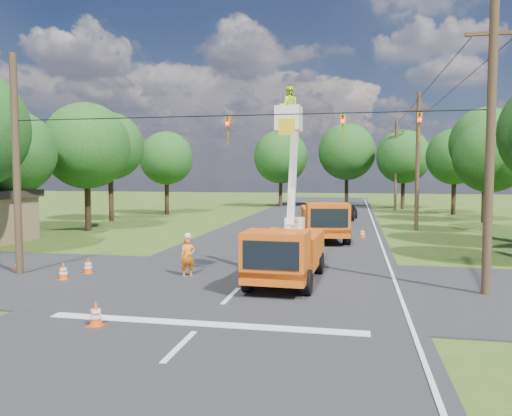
% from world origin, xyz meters
% --- Properties ---
extents(ground, '(140.00, 140.00, 0.00)m').
position_xyz_m(ground, '(0.00, 20.00, 0.00)').
color(ground, '#345218').
rests_on(ground, ground).
extents(road_main, '(12.00, 100.00, 0.06)m').
position_xyz_m(road_main, '(0.00, 20.00, 0.00)').
color(road_main, black).
rests_on(road_main, ground).
extents(road_cross, '(56.00, 10.00, 0.07)m').
position_xyz_m(road_cross, '(0.00, 2.00, 0.00)').
color(road_cross, black).
rests_on(road_cross, ground).
extents(stop_bar, '(9.00, 0.45, 0.02)m').
position_xyz_m(stop_bar, '(0.00, -3.20, 0.00)').
color(stop_bar, silver).
rests_on(stop_bar, ground).
extents(edge_line, '(0.12, 90.00, 0.02)m').
position_xyz_m(edge_line, '(5.60, 20.00, 0.00)').
color(edge_line, silver).
rests_on(edge_line, ground).
extents(bucket_truck, '(2.57, 6.00, 7.46)m').
position_xyz_m(bucket_truck, '(1.53, 2.44, 1.56)').
color(bucket_truck, '#D54A0F').
rests_on(bucket_truck, ground).
extents(second_truck, '(3.41, 6.85, 2.46)m').
position_xyz_m(second_truck, '(2.22, 14.71, 1.28)').
color(second_truck, '#D54A0F').
rests_on(second_truck, ground).
extents(ground_worker, '(0.71, 0.64, 1.63)m').
position_xyz_m(ground_worker, '(-2.53, 2.92, 0.81)').
color(ground_worker, orange).
rests_on(ground_worker, ground).
extents(distant_car, '(2.13, 4.36, 1.43)m').
position_xyz_m(distant_car, '(3.32, 29.37, 0.72)').
color(distant_car, black).
rests_on(distant_car, ground).
extents(traffic_cone_0, '(0.38, 0.38, 0.71)m').
position_xyz_m(traffic_cone_0, '(-2.80, -3.88, 0.36)').
color(traffic_cone_0, '#DD480B').
rests_on(traffic_cone_0, ground).
extents(traffic_cone_1, '(0.38, 0.38, 0.71)m').
position_xyz_m(traffic_cone_1, '(0.46, 7.71, 0.36)').
color(traffic_cone_1, '#DD480B').
rests_on(traffic_cone_1, ground).
extents(traffic_cone_2, '(0.38, 0.38, 0.71)m').
position_xyz_m(traffic_cone_2, '(1.76, 10.61, 0.36)').
color(traffic_cone_2, '#DD480B').
rests_on(traffic_cone_2, ground).
extents(traffic_cone_3, '(0.38, 0.38, 0.71)m').
position_xyz_m(traffic_cone_3, '(-6.72, 2.56, 0.36)').
color(traffic_cone_3, '#DD480B').
rests_on(traffic_cone_3, ground).
extents(traffic_cone_4, '(0.38, 0.38, 0.71)m').
position_xyz_m(traffic_cone_4, '(-7.06, 1.30, 0.36)').
color(traffic_cone_4, '#DD480B').
rests_on(traffic_cone_4, ground).
extents(traffic_cone_5, '(0.38, 0.38, 0.71)m').
position_xyz_m(traffic_cone_5, '(-9.91, 2.53, 0.36)').
color(traffic_cone_5, '#DD480B').
rests_on(traffic_cone_5, ground).
extents(traffic_cone_6, '(0.38, 0.38, 0.71)m').
position_xyz_m(traffic_cone_6, '(4.56, 16.36, 0.36)').
color(traffic_cone_6, '#DD480B').
rests_on(traffic_cone_6, ground).
extents(pole_right_near, '(1.80, 0.30, 10.00)m').
position_xyz_m(pole_right_near, '(8.50, 2.00, 5.11)').
color(pole_right_near, '#4C3823').
rests_on(pole_right_near, ground).
extents(pole_right_mid, '(1.80, 0.30, 10.00)m').
position_xyz_m(pole_right_mid, '(8.50, 22.00, 5.11)').
color(pole_right_mid, '#4C3823').
rests_on(pole_right_mid, ground).
extents(pole_right_far, '(1.80, 0.30, 10.00)m').
position_xyz_m(pole_right_far, '(8.50, 42.00, 5.11)').
color(pole_right_far, '#4C3823').
rests_on(pole_right_far, ground).
extents(pole_left, '(0.30, 0.30, 9.00)m').
position_xyz_m(pole_left, '(-9.50, 2.00, 4.50)').
color(pole_left, '#4C3823').
rests_on(pole_left, ground).
extents(signal_span, '(18.00, 0.29, 1.07)m').
position_xyz_m(signal_span, '(2.23, 1.99, 5.88)').
color(signal_span, black).
rests_on(signal_span, ground).
extents(tree_left_c, '(5.20, 5.20, 8.06)m').
position_xyz_m(tree_left_c, '(-16.50, 11.00, 5.44)').
color(tree_left_c, '#382616').
rests_on(tree_left_c, ground).
extents(tree_left_d, '(6.20, 6.20, 9.24)m').
position_xyz_m(tree_left_d, '(-15.00, 17.00, 6.12)').
color(tree_left_d, '#382616').
rests_on(tree_left_d, ground).
extents(tree_left_e, '(5.80, 5.80, 9.41)m').
position_xyz_m(tree_left_e, '(-16.80, 24.00, 6.49)').
color(tree_left_e, '#382616').
rests_on(tree_left_e, ground).
extents(tree_left_f, '(5.40, 5.40, 8.40)m').
position_xyz_m(tree_left_f, '(-14.80, 32.00, 5.69)').
color(tree_left_f, '#382616').
rests_on(tree_left_f, ground).
extents(tree_right_c, '(5.00, 5.00, 7.83)m').
position_xyz_m(tree_right_c, '(13.20, 21.00, 5.31)').
color(tree_right_c, '#382616').
rests_on(tree_right_c, ground).
extents(tree_right_d, '(6.00, 6.00, 9.70)m').
position_xyz_m(tree_right_d, '(14.80, 29.00, 6.68)').
color(tree_right_d, '#382616').
rests_on(tree_right_d, ground).
extents(tree_right_e, '(5.60, 5.60, 8.63)m').
position_xyz_m(tree_right_e, '(13.80, 37.00, 5.81)').
color(tree_right_e, '#382616').
rests_on(tree_right_e, ground).
extents(tree_far_a, '(6.60, 6.60, 9.50)m').
position_xyz_m(tree_far_a, '(-5.00, 45.00, 6.19)').
color(tree_far_a, '#382616').
rests_on(tree_far_a, ground).
extents(tree_far_b, '(7.00, 7.00, 10.32)m').
position_xyz_m(tree_far_b, '(3.00, 47.00, 6.81)').
color(tree_far_b, '#382616').
rests_on(tree_far_b, ground).
extents(tree_far_c, '(6.20, 6.20, 9.18)m').
position_xyz_m(tree_far_c, '(9.50, 44.00, 6.06)').
color(tree_far_c, '#382616').
rests_on(tree_far_c, ground).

